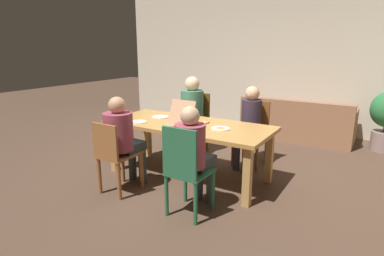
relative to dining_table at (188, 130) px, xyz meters
name	(u,v)px	position (x,y,z in m)	size (l,w,h in m)	color
ground_plane	(188,176)	(0.00, 0.00, -0.64)	(20.00, 20.00, 0.00)	brown
back_wall	(270,58)	(0.00, 3.21, 0.81)	(7.07, 0.12, 2.90)	beige
dining_table	(188,130)	(0.00, 0.00, 0.00)	(2.17, 0.94, 0.73)	#C38B45
chair_0	(185,169)	(0.53, -0.90, -0.12)	(0.40, 0.41, 0.96)	#276542
person_0	(193,151)	(0.53, -0.75, 0.03)	(0.31, 0.52, 1.14)	#374245
chair_1	(195,122)	(-0.46, 0.95, -0.14)	(0.42, 0.44, 0.96)	brown
person_1	(190,109)	(-0.46, 0.80, 0.09)	(0.36, 0.56, 1.24)	#2B3740
chair_2	(115,156)	(-0.46, -0.87, -0.18)	(0.38, 0.46, 0.87)	#9B6033
person_2	(122,135)	(-0.46, -0.74, 0.04)	(0.34, 0.52, 1.15)	#324243
chair_3	(253,129)	(0.53, 0.95, -0.14)	(0.42, 0.45, 0.92)	brown
person_3	(249,121)	(0.53, 0.79, 0.03)	(0.28, 0.51, 1.16)	#3E3C4C
pizza_box_0	(190,121)	(0.06, -0.05, 0.14)	(0.34, 0.47, 0.34)	tan
plate_0	(220,128)	(0.48, -0.03, 0.10)	(0.23, 0.23, 0.03)	white
plate_1	(160,117)	(-0.53, 0.11, 0.09)	(0.24, 0.24, 0.01)	white
plate_2	(183,117)	(-0.25, 0.28, 0.09)	(0.25, 0.25, 0.01)	white
plate_3	(138,122)	(-0.59, -0.28, 0.09)	(0.23, 0.23, 0.01)	white
drinking_glass_0	(126,115)	(-0.85, -0.24, 0.15)	(0.06, 0.06, 0.12)	silver
drinking_glass_1	(196,128)	(0.34, -0.36, 0.15)	(0.08, 0.08, 0.12)	#B54E28
couch	(296,124)	(0.78, 2.57, -0.36)	(1.98, 0.79, 0.76)	#996848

